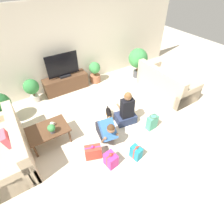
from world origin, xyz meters
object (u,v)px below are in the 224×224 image
tv (63,67)px  dog (109,112)px  tv_console (66,83)px  potted_plant_corner_right (138,59)px  gift_bag_a (152,122)px  sofa_right (166,84)px  potted_plant_back_right (95,72)px  gift_box_a (136,152)px  coffee_table (48,131)px  sofa_left (6,150)px  tabletop_plant (51,128)px  person_kneeling (106,130)px  potted_plant_back_left (32,88)px  gift_box_c (93,152)px  potted_plant_corner_left (0,107)px  gift_box_b (111,160)px  mug (52,124)px  person_sitting (126,112)px

tv → dog: size_ratio=2.18×
tv_console → potted_plant_corner_right: (2.52, -0.57, 0.44)m
tv → gift_bag_a: size_ratio=2.34×
sofa_right → potted_plant_back_right: size_ratio=2.54×
gift_box_a → coffee_table: bearing=134.8°
sofa_left → tabletop_plant: bearing=80.3°
potted_plant_corner_right → dog: bearing=-146.7°
person_kneeling → coffee_table: bearing=160.2°
sofa_right → gift_box_a: (-2.39, -1.49, -0.14)m
tv_console → gift_bag_a: (1.17, -2.86, -0.05)m
potted_plant_back_left → gift_box_c: potted_plant_back_left is taller
potted_plant_corner_left → tabletop_plant: potted_plant_corner_left is taller
person_kneeling → gift_bag_a: bearing=-4.8°
potted_plant_corner_right → person_kneeling: (-2.52, -1.98, -0.37)m
sofa_left → potted_plant_back_left: size_ratio=2.49×
potted_plant_corner_right → gift_box_b: size_ratio=2.77×
potted_plant_back_right → person_kneeling: 2.72m
potted_plant_back_left → potted_plant_corner_left: potted_plant_corner_left is taller
person_kneeling → gift_bag_a: (1.18, -0.31, -0.12)m
potted_plant_back_left → mug: (0.02, -1.80, 0.00)m
gift_box_a → gift_box_c: bearing=146.4°
sofa_right → tv_console: bearing=55.1°
sofa_left → sofa_right: same height
person_kneeling → person_sitting: bearing=27.9°
potted_plant_corner_right → person_sitting: bearing=-135.4°
sofa_right → gift_box_a: bearing=121.9°
coffee_table → tabletop_plant: (0.07, -0.16, 0.17)m
person_kneeling → sofa_right: bearing=24.6°
sofa_left → person_kneeling: (2.08, -0.68, 0.02)m
potted_plant_back_left → mug: size_ratio=6.25×
coffee_table → gift_box_a: bearing=-45.2°
potted_plant_corner_right → gift_bag_a: 2.70m
sofa_left → dog: sofa_left is taller
tv_console → person_sitting: 2.43m
tv → sofa_left: bearing=-138.0°
sofa_right → coffee_table: sofa_right is taller
potted_plant_back_right → tabletop_plant: 2.94m
sofa_right → gift_bag_a: 1.80m
potted_plant_corner_right → dog: size_ratio=2.32×
tv → gift_box_b: size_ratio=2.60×
gift_box_a → mug: (-1.31, 1.49, 0.32)m
person_sitting → sofa_right: bearing=-156.1°
sofa_right → person_kneeling: (-2.67, -0.70, 0.02)m
potted_plant_corner_right → person_sitting: 2.50m
person_kneeling → gift_box_c: bearing=-142.4°
tv → potted_plant_corner_right: tv is taller
dog → tabletop_plant: 1.58m
sofa_left → gift_box_b: 2.23m
potted_plant_back_right → dog: size_ratio=1.61×
mug → person_sitting: bearing=-14.4°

